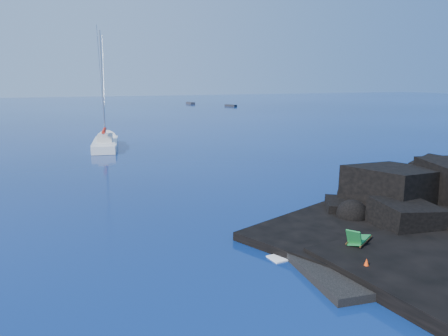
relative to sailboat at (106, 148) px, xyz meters
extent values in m
plane|color=#04143E|center=(2.99, -39.66, 0.00)|extent=(400.00, 400.00, 0.00)
cube|color=black|center=(7.49, -39.16, 0.00)|extent=(9.08, 6.86, 0.70)
cube|color=white|center=(6.54, -37.58, 0.37)|extent=(1.85, 1.59, 0.04)
cone|color=#FF420D|center=(5.45, -40.19, 0.64)|extent=(0.47, 0.47, 0.58)
cube|color=#2C2B31|center=(38.16, 85.15, 0.00)|extent=(1.76, 4.78, 0.63)
cube|color=black|center=(45.58, 68.51, 0.00)|extent=(2.73, 4.28, 0.55)
camera|label=1|loc=(-6.41, -53.63, 8.24)|focal=35.00mm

